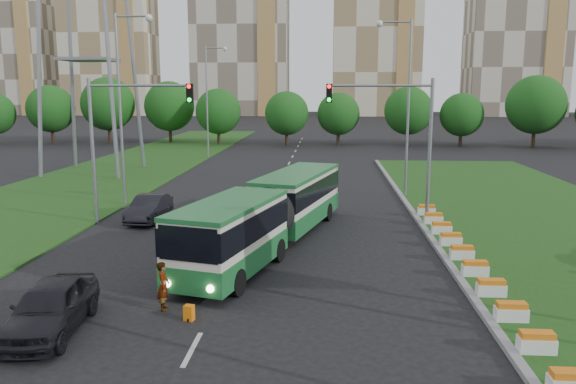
# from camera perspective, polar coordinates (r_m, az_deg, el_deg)

# --- Properties ---
(ground) EXTENTS (360.00, 360.00, 0.00)m
(ground) POSITION_cam_1_polar(r_m,az_deg,el_deg) (22.12, 1.68, -9.11)
(ground) COLOR black
(ground) RESTS_ON ground
(grass_median) EXTENTS (14.00, 60.00, 0.15)m
(grass_median) POSITION_cam_1_polar(r_m,az_deg,el_deg) (32.16, 26.18, -3.86)
(grass_median) COLOR #1D4714
(grass_median) RESTS_ON ground
(median_kerb) EXTENTS (0.30, 60.00, 0.18)m
(median_kerb) POSITION_cam_1_polar(r_m,az_deg,el_deg) (30.21, 13.87, -3.92)
(median_kerb) COLOR gray
(median_kerb) RESTS_ON ground
(left_verge) EXTENTS (12.00, 110.00, 0.10)m
(left_verge) POSITION_cam_1_polar(r_m,az_deg,el_deg) (50.08, -18.17, 1.39)
(left_verge) COLOR #1D4714
(left_verge) RESTS_ON ground
(lane_markings) EXTENTS (0.20, 100.00, 0.01)m
(lane_markings) POSITION_cam_1_polar(r_m,az_deg,el_deg) (41.67, -1.36, 0.13)
(lane_markings) COLOR #B6B6AF
(lane_markings) RESTS_ON ground
(flower_planters) EXTENTS (1.10, 20.30, 0.60)m
(flower_planters) POSITION_cam_1_polar(r_m,az_deg,el_deg) (24.49, 17.84, -6.57)
(flower_planters) COLOR white
(flower_planters) RESTS_ON grass_median
(traffic_mast_median) EXTENTS (5.76, 0.32, 8.00)m
(traffic_mast_median) POSITION_cam_1_polar(r_m,az_deg,el_deg) (31.17, 11.34, 6.42)
(traffic_mast_median) COLOR gray
(traffic_mast_median) RESTS_ON ground
(traffic_mast_left) EXTENTS (5.76, 0.32, 8.00)m
(traffic_mast_left) POSITION_cam_1_polar(r_m,az_deg,el_deg) (31.93, -16.66, 6.28)
(traffic_mast_left) COLOR gray
(traffic_mast_left) RESTS_ON ground
(street_lamps) EXTENTS (36.00, 60.00, 12.00)m
(street_lamps) POSITION_cam_1_polar(r_m,az_deg,el_deg) (31.11, -3.10, 7.79)
(street_lamps) COLOR gray
(street_lamps) RESTS_ON ground
(tree_line) EXTENTS (120.00, 8.00, 9.00)m
(tree_line) POSITION_cam_1_polar(r_m,az_deg,el_deg) (76.46, 10.94, 7.96)
(tree_line) COLOR #134913
(tree_line) RESTS_ON ground
(apartment_tower_west) EXTENTS (26.00, 15.00, 48.00)m
(apartment_tower_west) POSITION_cam_1_polar(r_m,az_deg,el_deg) (183.83, -17.69, 15.00)
(apartment_tower_west) COLOR beige
(apartment_tower_west) RESTS_ON ground
(apartment_tower_cwest) EXTENTS (28.00, 15.00, 52.00)m
(apartment_tower_cwest) POSITION_cam_1_polar(r_m,az_deg,el_deg) (173.79, -4.83, 16.40)
(apartment_tower_cwest) COLOR beige
(apartment_tower_cwest) RESTS_ON ground
(apartment_tower_ceast) EXTENTS (25.00, 15.00, 50.00)m
(apartment_tower_ceast) POSITION_cam_1_polar(r_m,az_deg,el_deg) (172.34, 8.98, 16.03)
(apartment_tower_ceast) COLOR beige
(apartment_tower_ceast) RESTS_ON ground
(apartment_tower_east) EXTENTS (27.00, 15.00, 47.00)m
(apartment_tower_east) POSITION_cam_1_polar(r_m,az_deg,el_deg) (179.97, 22.20, 14.69)
(apartment_tower_east) COLOR beige
(apartment_tower_east) RESTS_ON ground
(midrise_west) EXTENTS (22.00, 14.00, 36.00)m
(midrise_west) POSITION_cam_1_polar(r_m,az_deg,el_deg) (196.16, -25.96, 12.38)
(midrise_west) COLOR beige
(midrise_west) RESTS_ON ground
(articulated_bus) EXTENTS (2.51, 16.10, 2.65)m
(articulated_bus) POSITION_cam_1_polar(r_m,az_deg,el_deg) (26.64, -2.09, -2.12)
(articulated_bus) COLOR beige
(articulated_bus) RESTS_ON ground
(car_left_near) EXTENTS (2.32, 4.86, 1.60)m
(car_left_near) POSITION_cam_1_polar(r_m,az_deg,el_deg) (19.01, -23.00, -10.69)
(car_left_near) COLOR black
(car_left_near) RESTS_ON ground
(car_left_far) EXTENTS (1.61, 4.45, 1.46)m
(car_left_far) POSITION_cam_1_polar(r_m,az_deg,el_deg) (32.95, -13.92, -1.61)
(car_left_far) COLOR black
(car_left_far) RESTS_ON ground
(pedestrian) EXTENTS (0.49, 0.66, 1.68)m
(pedestrian) POSITION_cam_1_polar(r_m,az_deg,el_deg) (19.63, -12.55, -9.31)
(pedestrian) COLOR gray
(pedestrian) RESTS_ON ground
(shopping_trolley) EXTENTS (0.30, 0.32, 0.52)m
(shopping_trolley) POSITION_cam_1_polar(r_m,az_deg,el_deg) (18.81, -10.02, -12.01)
(shopping_trolley) COLOR orange
(shopping_trolley) RESTS_ON ground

